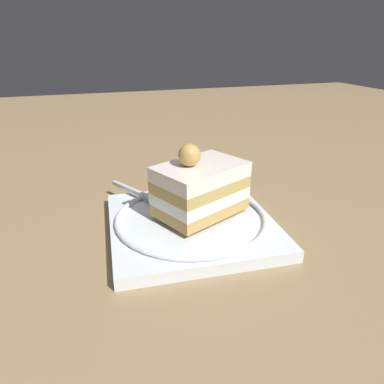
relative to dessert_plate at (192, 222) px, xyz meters
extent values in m
plane|color=#8F724E|center=(0.00, -0.01, -0.01)|extent=(2.40, 2.40, 0.00)
cube|color=white|center=(0.00, 0.00, 0.00)|extent=(0.21, 0.21, 0.01)
torus|color=white|center=(0.00, 0.00, 0.01)|extent=(0.20, 0.20, 0.01)
cube|color=tan|center=(-0.01, -0.01, 0.02)|extent=(0.12, 0.10, 0.01)
cube|color=white|center=(-0.01, -0.01, 0.03)|extent=(0.12, 0.10, 0.01)
cube|color=tan|center=(-0.01, -0.01, 0.05)|extent=(0.12, 0.10, 0.01)
cube|color=white|center=(-0.01, -0.01, 0.06)|extent=(0.12, 0.10, 0.01)
cube|color=white|center=(-0.01, -0.01, 0.07)|extent=(0.12, 0.11, 0.00)
sphere|color=tan|center=(0.00, 0.00, 0.08)|extent=(0.03, 0.03, 0.03)
cube|color=silver|center=(0.06, -0.09, 0.01)|extent=(0.05, 0.08, 0.00)
cube|color=silver|center=(0.03, -0.05, 0.01)|extent=(0.02, 0.02, 0.00)
cube|color=silver|center=(0.03, -0.03, 0.01)|extent=(0.01, 0.02, 0.00)
cube|color=silver|center=(0.03, -0.03, 0.01)|extent=(0.01, 0.02, 0.00)
cube|color=silver|center=(0.02, -0.03, 0.01)|extent=(0.01, 0.02, 0.00)
cube|color=silver|center=(0.02, -0.03, 0.01)|extent=(0.01, 0.02, 0.00)
camera|label=1|loc=(0.12, 0.36, 0.21)|focal=33.01mm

